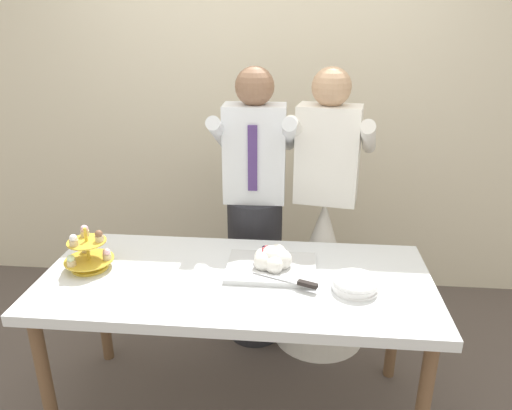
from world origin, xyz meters
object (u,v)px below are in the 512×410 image
at_px(dessert_table, 236,290).
at_px(person_groom, 255,227).
at_px(plate_stack, 355,284).
at_px(person_bride, 322,253).
at_px(cupcake_stand, 88,253).
at_px(main_cake_tray, 272,262).

distance_m(dessert_table, person_groom, 0.64).
bearing_deg(plate_stack, person_groom, 125.94).
bearing_deg(dessert_table, person_bride, 56.56).
relative_size(dessert_table, cupcake_stand, 7.83).
distance_m(main_cake_tray, plate_stack, 0.40).
distance_m(cupcake_stand, main_cake_tray, 0.87).
bearing_deg(person_bride, plate_stack, -81.62).
bearing_deg(person_bride, cupcake_stand, -150.80).
relative_size(main_cake_tray, person_bride, 0.26).
relative_size(main_cake_tray, plate_stack, 2.07).
bearing_deg(plate_stack, cupcake_stand, 176.28).
distance_m(main_cake_tray, person_groom, 0.58).
bearing_deg(person_groom, person_bride, 2.03).
bearing_deg(main_cake_tray, cupcake_stand, -176.11).
bearing_deg(dessert_table, plate_stack, -6.79).
bearing_deg(person_bride, dessert_table, -123.44).
relative_size(dessert_table, plate_stack, 8.74).
distance_m(plate_stack, person_bride, 0.76).
xyz_separation_m(cupcake_stand, plate_stack, (1.24, -0.08, -0.05)).
bearing_deg(dessert_table, main_cake_tray, 25.12).
bearing_deg(person_groom, dessert_table, -92.46).
bearing_deg(cupcake_stand, person_groom, 40.26).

